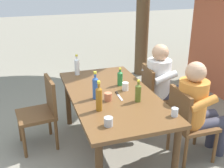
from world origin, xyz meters
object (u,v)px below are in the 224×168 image
(chair_far_left, at_px, (155,93))
(bottle_clear, at_px, (77,66))
(bottle_blue, at_px, (95,87))
(cup_terracotta, at_px, (108,97))
(backpack_by_far_side, at_px, (95,93))
(person_in_white_shirt, at_px, (198,106))
(chair_far_right, at_px, (187,121))
(chair_near_left, at_px, (42,109))
(cup_white, at_px, (125,86))
(person_in_plaid_shirt, at_px, (163,81))
(bottle_olive, at_px, (138,92))
(bottle_amber, at_px, (99,98))
(bottle_green, at_px, (120,78))
(cup_steel, at_px, (108,122))
(cup_glass, at_px, (175,112))
(dining_table, at_px, (112,101))
(table_knife, at_px, (119,95))

(chair_far_left, xyz_separation_m, bottle_clear, (-0.34, -1.01, 0.39))
(bottle_blue, bearing_deg, cup_terracotta, 50.55)
(bottle_clear, height_order, backpack_by_far_side, bottle_clear)
(chair_far_left, xyz_separation_m, person_in_white_shirt, (0.80, 0.11, 0.17))
(chair_far_right, bearing_deg, bottle_clear, -138.41)
(chair_near_left, height_order, cup_white, chair_near_left)
(person_in_white_shirt, height_order, person_in_plaid_shirt, same)
(chair_far_left, relative_size, bottle_olive, 3.58)
(chair_far_left, bearing_deg, cup_terracotta, -57.04)
(chair_far_right, bearing_deg, backpack_by_far_side, -159.53)
(person_in_white_shirt, height_order, bottle_amber, person_in_white_shirt)
(bottle_green, bearing_deg, cup_steel, -26.01)
(bottle_blue, xyz_separation_m, bottle_amber, (0.28, -0.04, 0.00))
(bottle_clear, bearing_deg, bottle_olive, 23.82)
(bottle_olive, distance_m, cup_steel, 0.59)
(bottle_amber, bearing_deg, cup_glass, 62.60)
(chair_near_left, bearing_deg, dining_table, 62.04)
(bottle_blue, bearing_deg, backpack_by_far_side, 165.95)
(bottle_blue, height_order, cup_glass, bottle_blue)
(person_in_white_shirt, distance_m, bottle_olive, 0.72)
(table_knife, bearing_deg, cup_steel, -27.56)
(person_in_white_shirt, distance_m, table_knife, 0.89)
(chair_far_left, bearing_deg, bottle_olive, -39.87)
(person_in_white_shirt, relative_size, cup_white, 12.58)
(person_in_plaid_shirt, distance_m, bottle_amber, 1.36)
(bottle_olive, bearing_deg, dining_table, -143.22)
(chair_far_right, bearing_deg, bottle_olive, -102.67)
(cup_steel, bearing_deg, backpack_by_far_side, 168.92)
(chair_near_left, height_order, person_in_plaid_shirt, person_in_plaid_shirt)
(chair_near_left, xyz_separation_m, table_knife, (0.48, 0.82, 0.28))
(person_in_plaid_shirt, bearing_deg, cup_glass, -23.58)
(chair_far_right, xyz_separation_m, bottle_blue, (-0.34, -0.97, 0.41))
(person_in_plaid_shirt, relative_size, bottle_clear, 4.21)
(bottle_clear, xyz_separation_m, cup_terracotta, (0.89, 0.15, -0.08))
(chair_far_left, bearing_deg, person_in_plaid_shirt, 85.21)
(person_in_white_shirt, bearing_deg, backpack_by_far_side, -156.37)
(person_in_white_shirt, height_order, bottle_blue, person_in_white_shirt)
(person_in_white_shirt, relative_size, bottle_blue, 3.81)
(cup_terracotta, bearing_deg, table_knife, 118.38)
(person_in_plaid_shirt, distance_m, bottle_olive, 0.97)
(chair_far_left, height_order, bottle_olive, bottle_olive)
(bottle_green, bearing_deg, cup_white, 2.97)
(chair_near_left, height_order, bottle_blue, bottle_blue)
(dining_table, relative_size, bottle_blue, 5.69)
(chair_near_left, relative_size, cup_glass, 10.52)
(cup_terracotta, bearing_deg, person_in_white_shirt, 75.75)
(bottle_green, height_order, cup_glass, bottle_green)
(table_knife, bearing_deg, backpack_by_far_side, 176.68)
(dining_table, bearing_deg, bottle_olive, 36.78)
(person_in_white_shirt, xyz_separation_m, backpack_by_far_side, (-1.69, -0.74, -0.45))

